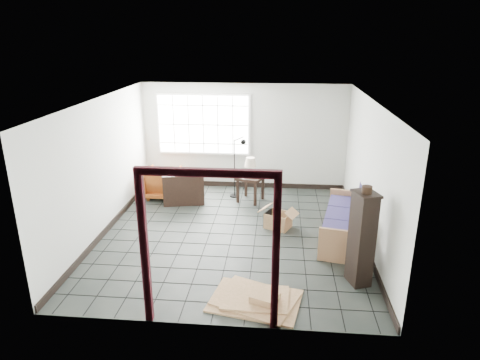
# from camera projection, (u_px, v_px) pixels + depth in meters

# --- Properties ---
(ground) EXTENTS (5.50, 5.50, 0.00)m
(ground) POSITION_uv_depth(u_px,v_px,m) (232.00, 234.00, 8.36)
(ground) COLOR black
(ground) RESTS_ON ground
(room_shell) EXTENTS (5.02, 5.52, 2.61)m
(room_shell) POSITION_uv_depth(u_px,v_px,m) (232.00, 151.00, 7.83)
(room_shell) COLOR beige
(room_shell) RESTS_ON ground
(window_panel) EXTENTS (2.32, 0.08, 1.52)m
(window_panel) POSITION_uv_depth(u_px,v_px,m) (203.00, 124.00, 10.46)
(window_panel) COLOR silver
(window_panel) RESTS_ON ground
(doorway_trim) EXTENTS (1.80, 0.08, 2.20)m
(doorway_trim) POSITION_uv_depth(u_px,v_px,m) (209.00, 231.00, 5.36)
(doorway_trim) COLOR #3B0D15
(doorway_trim) RESTS_ON ground
(futon_sofa) EXTENTS (1.16, 2.15, 0.90)m
(futon_sofa) POSITION_uv_depth(u_px,v_px,m) (349.00, 223.00, 8.09)
(futon_sofa) COLOR olive
(futon_sofa) RESTS_ON ground
(armchair) EXTENTS (0.77, 0.72, 0.78)m
(armchair) POSITION_uv_depth(u_px,v_px,m) (163.00, 181.00, 10.14)
(armchair) COLOR maroon
(armchair) RESTS_ON ground
(side_table) EXTENTS (0.71, 0.71, 0.61)m
(side_table) POSITION_uv_depth(u_px,v_px,m) (251.00, 180.00, 9.86)
(side_table) COLOR black
(side_table) RESTS_ON ground
(table_lamp) EXTENTS (0.29, 0.29, 0.42)m
(table_lamp) POSITION_uv_depth(u_px,v_px,m) (250.00, 163.00, 9.78)
(table_lamp) COLOR black
(table_lamp) RESTS_ON side_table
(projector) EXTENTS (0.34, 0.29, 0.11)m
(projector) POSITION_uv_depth(u_px,v_px,m) (250.00, 173.00, 9.87)
(projector) COLOR silver
(projector) RESTS_ON side_table
(floor_lamp) EXTENTS (0.40, 0.26, 1.49)m
(floor_lamp) POSITION_uv_depth(u_px,v_px,m) (239.00, 165.00, 9.98)
(floor_lamp) COLOR black
(floor_lamp) RESTS_ON ground
(console_shelf) EXTENTS (0.98, 0.54, 0.72)m
(console_shelf) POSITION_uv_depth(u_px,v_px,m) (184.00, 189.00, 9.74)
(console_shelf) COLOR black
(console_shelf) RESTS_ON ground
(tall_shelf) EXTENTS (0.43, 0.49, 1.51)m
(tall_shelf) POSITION_uv_depth(u_px,v_px,m) (362.00, 238.00, 6.51)
(tall_shelf) COLOR black
(tall_shelf) RESTS_ON ground
(pot) EXTENTS (0.18, 0.18, 0.11)m
(pot) POSITION_uv_depth(u_px,v_px,m) (367.00, 190.00, 6.22)
(pot) COLOR black
(pot) RESTS_ON tall_shelf
(open_box) EXTENTS (0.85, 0.66, 0.43)m
(open_box) POSITION_uv_depth(u_px,v_px,m) (278.00, 220.00, 8.60)
(open_box) COLOR olive
(open_box) RESTS_ON ground
(cardboard_pile) EXTENTS (1.44, 1.20, 0.19)m
(cardboard_pile) POSITION_uv_depth(u_px,v_px,m) (256.00, 299.00, 6.24)
(cardboard_pile) COLOR olive
(cardboard_pile) RESTS_ON ground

